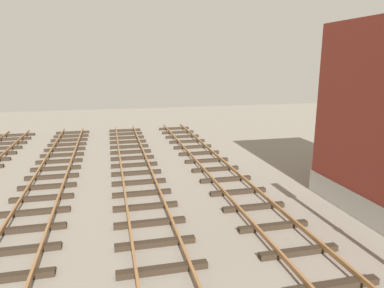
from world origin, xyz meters
The scene contains 0 objects.
Camera 1 is at (-4.70, -3.37, 5.58)m, focal length 32.99 mm.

